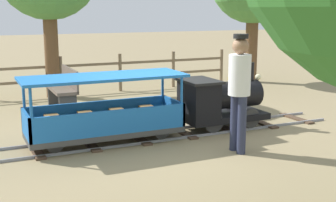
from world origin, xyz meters
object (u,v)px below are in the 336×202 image
object	(u,v)px
passenger_car	(105,115)
locomotive	(219,100)
conductor_person	(239,84)
park_bench	(64,89)

from	to	relation	value
passenger_car	locomotive	bearing A→B (deg)	90.00
conductor_person	park_bench	size ratio (longest dim) A/B	1.24
locomotive	conductor_person	size ratio (longest dim) A/B	0.89
conductor_person	park_bench	distance (m)	4.07
locomotive	park_bench	world-z (taller)	locomotive
locomotive	passenger_car	size ratio (longest dim) A/B	0.61
conductor_person	park_bench	xyz separation A→B (m)	(-3.70, -1.60, -0.54)
passenger_car	park_bench	bearing A→B (deg)	-178.66
conductor_person	passenger_car	bearing A→B (deg)	-126.75
passenger_car	conductor_person	xyz separation A→B (m)	(1.15, 1.54, 0.53)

